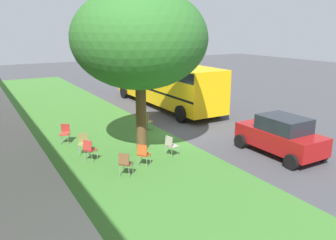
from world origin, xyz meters
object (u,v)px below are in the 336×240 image
Objects in this scene: chair_2 at (65,132)px; chair_5 at (143,153)px; chair_3 at (147,121)px; chair_4 at (171,144)px; chair_0 at (83,142)px; school_bus at (165,80)px; chair_1 at (89,148)px; chair_6 at (125,162)px; parked_car at (281,135)px; street_tree at (140,39)px.

chair_2 and chair_5 have the same top height.
chair_4 is (-3.83, 0.84, 0.00)m from chair_3.
school_bus reaches higher than chair_0.
chair_1 is 0.08× the size of school_bus.
chair_6 is 0.24× the size of parked_car.
parked_car is at bearing -120.82° from chair_0.
chair_6 is at bearing -168.44° from chair_0.
school_bus is (10.34, -0.40, 0.92)m from parked_car.
chair_1 is 2.76m from chair_2.
parked_car reaches higher than chair_3.
chair_6 is at bearing -162.47° from chair_1.
chair_5 is 1.09m from chair_6.
chair_1 and chair_4 have the same top height.
school_bus is (6.92, -5.12, -2.93)m from street_tree.
parked_car is at bearing -125.89° from street_tree.
chair_1 is 1.00× the size of chair_3.
chair_0 and chair_1 have the same top height.
chair_3 is 1.00× the size of chair_6.
chair_1 is (-0.14, 2.37, -4.17)m from street_tree.
chair_4 and chair_5 have the same top height.
chair_1 and chair_5 have the same top height.
chair_2 is at bearing 119.11° from school_bus.
street_tree is 5.09m from chair_3.
chair_3 is 1.00× the size of chair_4.
chair_0 and chair_6 have the same top height.
chair_3 is at bearing -34.54° from chair_6.
chair_6 is at bearing -169.22° from chair_2.
chair_2 is at bearing 9.49° from chair_0.
chair_0 and chair_2 have the same top height.
chair_4 is at bearing 151.67° from school_bus.
chair_3 is at bearing -12.35° from chair_4.
school_bus is at bearing -2.21° from parked_car.
school_bus is at bearing -34.31° from chair_5.
chair_0 is at bearing 129.48° from school_bus.
chair_0 is 1.00× the size of chair_4.
chair_3 is 0.24× the size of parked_car.
chair_3 is (2.50, -1.51, -4.17)m from street_tree.
street_tree reaches higher than chair_6.
school_bus reaches higher than chair_1.
parked_car reaches higher than chair_0.
parked_car is (-4.21, -7.05, 0.32)m from chair_0.
chair_2 is at bearing 5.51° from chair_1.
chair_5 is (-1.69, 0.75, -4.17)m from street_tree.
street_tree is 4.56m from chair_5.
chair_6 is (-0.86, 2.39, 0.00)m from chair_4.
chair_0 is 0.92m from chair_1.
chair_0 is 1.00× the size of chair_1.
chair_0 is 3.04m from chair_6.
chair_3 is (1.71, -3.84, 0.00)m from chair_0.
chair_2 is 9.51m from parked_car.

